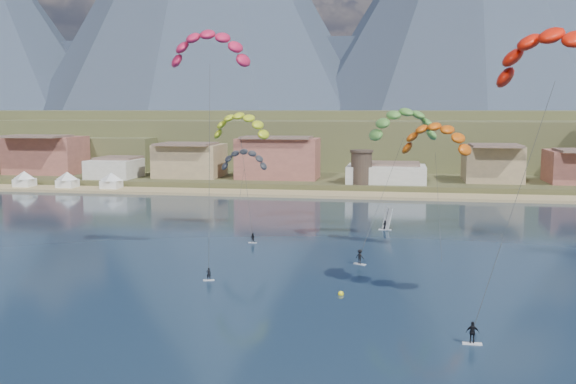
{
  "coord_description": "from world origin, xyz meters",
  "views": [
    {
      "loc": [
        14.13,
        -52.88,
        20.72
      ],
      "look_at": [
        0.0,
        32.0,
        10.0
      ],
      "focal_mm": 41.56,
      "sensor_mm": 36.0,
      "label": 1
    }
  ],
  "objects_px": {
    "kitesurfer_red": "(210,43)",
    "kitesurfer_orange": "(556,49)",
    "kitesurfer_yellow": "(241,122)",
    "windsurfer": "(386,223)",
    "buoy": "(341,294)",
    "watchtower": "(361,167)",
    "kitesurfer_green": "(404,120)"
  },
  "relations": [
    {
      "from": "windsurfer",
      "to": "buoy",
      "type": "xyz_separation_m",
      "value": [
        -4.16,
        -41.72,
        -1.12
      ]
    },
    {
      "from": "kitesurfer_orange",
      "to": "buoy",
      "type": "height_order",
      "value": "kitesurfer_orange"
    },
    {
      "from": "kitesurfer_red",
      "to": "windsurfer",
      "type": "xyz_separation_m",
      "value": [
        22.82,
        28.46,
        -28.07
      ]
    },
    {
      "from": "kitesurfer_orange",
      "to": "windsurfer",
      "type": "bearing_deg",
      "value": 109.88
    },
    {
      "from": "watchtower",
      "to": "kitesurfer_yellow",
      "type": "bearing_deg",
      "value": -106.78
    },
    {
      "from": "watchtower",
      "to": "kitesurfer_red",
      "type": "relative_size",
      "value": 0.27
    },
    {
      "from": "kitesurfer_red",
      "to": "watchtower",
      "type": "bearing_deg",
      "value": 79.07
    },
    {
      "from": "kitesurfer_yellow",
      "to": "kitesurfer_green",
      "type": "xyz_separation_m",
      "value": [
        27.01,
        -7.01,
        0.45
      ]
    },
    {
      "from": "watchtower",
      "to": "buoy",
      "type": "distance_m",
      "value": 94.38
    },
    {
      "from": "watchtower",
      "to": "kitesurfer_orange",
      "type": "bearing_deg",
      "value": -76.38
    },
    {
      "from": "watchtower",
      "to": "windsurfer",
      "type": "bearing_deg",
      "value": -82.17
    },
    {
      "from": "kitesurfer_red",
      "to": "kitesurfer_yellow",
      "type": "relative_size",
      "value": 1.46
    },
    {
      "from": "watchtower",
      "to": "kitesurfer_orange",
      "type": "relative_size",
      "value": 0.29
    },
    {
      "from": "kitesurfer_red",
      "to": "buoy",
      "type": "xyz_separation_m",
      "value": [
        18.66,
        -13.27,
        -29.19
      ]
    },
    {
      "from": "kitesurfer_yellow",
      "to": "windsurfer",
      "type": "bearing_deg",
      "value": 11.01
    },
    {
      "from": "watchtower",
      "to": "kitesurfer_orange",
      "type": "xyz_separation_m",
      "value": [
        23.87,
        -98.48,
        20.1
      ]
    },
    {
      "from": "watchtower",
      "to": "buoy",
      "type": "relative_size",
      "value": 13.18
    },
    {
      "from": "kitesurfer_yellow",
      "to": "kitesurfer_orange",
      "type": "height_order",
      "value": "kitesurfer_orange"
    },
    {
      "from": "kitesurfer_red",
      "to": "windsurfer",
      "type": "bearing_deg",
      "value": 51.28
    },
    {
      "from": "kitesurfer_orange",
      "to": "watchtower",
      "type": "bearing_deg",
      "value": 103.62
    },
    {
      "from": "buoy",
      "to": "windsurfer",
      "type": "bearing_deg",
      "value": 84.31
    },
    {
      "from": "kitesurfer_red",
      "to": "kitesurfer_yellow",
      "type": "height_order",
      "value": "kitesurfer_red"
    },
    {
      "from": "kitesurfer_yellow",
      "to": "kitesurfer_green",
      "type": "height_order",
      "value": "kitesurfer_green"
    },
    {
      "from": "kitesurfer_red",
      "to": "kitesurfer_orange",
      "type": "relative_size",
      "value": 1.06
    },
    {
      "from": "buoy",
      "to": "kitesurfer_red",
      "type": "bearing_deg",
      "value": 144.58
    },
    {
      "from": "kitesurfer_orange",
      "to": "buoy",
      "type": "relative_size",
      "value": 46.16
    },
    {
      "from": "windsurfer",
      "to": "watchtower",
      "type": "bearing_deg",
      "value": 97.83
    },
    {
      "from": "kitesurfer_yellow",
      "to": "windsurfer",
      "type": "height_order",
      "value": "kitesurfer_yellow"
    },
    {
      "from": "kitesurfer_yellow",
      "to": "watchtower",
      "type": "bearing_deg",
      "value": 73.22
    },
    {
      "from": "kitesurfer_red",
      "to": "windsurfer",
      "type": "height_order",
      "value": "kitesurfer_red"
    },
    {
      "from": "kitesurfer_orange",
      "to": "kitesurfer_green",
      "type": "xyz_separation_m",
      "value": [
        -14.09,
        34.31,
        -7.43
      ]
    },
    {
      "from": "kitesurfer_yellow",
      "to": "windsurfer",
      "type": "xyz_separation_m",
      "value": [
        24.44,
        4.75,
        -17.36
      ]
    }
  ]
}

